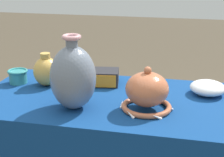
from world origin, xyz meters
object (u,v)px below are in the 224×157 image
(jar_round_ochre, at_px, (46,71))
(mosaic_tile_box, at_px, (104,77))
(vase_dome_bell, at_px, (147,92))
(bowl_shallow_porcelain, at_px, (208,88))
(cup_wide_teal, at_px, (18,76))
(vase_tall_bulbous, at_px, (73,77))

(jar_round_ochre, bearing_deg, mosaic_tile_box, 14.88)
(vase_dome_bell, height_order, bowl_shallow_porcelain, vase_dome_bell)
(bowl_shallow_porcelain, bearing_deg, mosaic_tile_box, 176.73)
(vase_dome_bell, bearing_deg, bowl_shallow_porcelain, 41.78)
(vase_dome_bell, bearing_deg, cup_wide_teal, 164.83)
(vase_dome_bell, xyz_separation_m, mosaic_tile_box, (-0.24, 0.25, -0.04))
(vase_tall_bulbous, xyz_separation_m, jar_round_ochre, (-0.21, 0.23, -0.06))
(bowl_shallow_porcelain, height_order, jar_round_ochre, jar_round_ochre)
(vase_tall_bulbous, height_order, bowl_shallow_porcelain, vase_tall_bulbous)
(mosaic_tile_box, height_order, cup_wide_teal, mosaic_tile_box)
(bowl_shallow_porcelain, relative_size, cup_wide_teal, 1.61)
(mosaic_tile_box, xyz_separation_m, cup_wide_teal, (-0.42, -0.07, 0.00))
(mosaic_tile_box, relative_size, jar_round_ochre, 0.97)
(vase_tall_bulbous, bearing_deg, bowl_shallow_porcelain, 26.60)
(cup_wide_teal, bearing_deg, jar_round_ochre, 0.65)
(vase_tall_bulbous, xyz_separation_m, mosaic_tile_box, (0.05, 0.30, -0.10))
(mosaic_tile_box, distance_m, cup_wide_teal, 0.42)
(cup_wide_teal, height_order, jar_round_ochre, jar_round_ochre)
(vase_dome_bell, height_order, mosaic_tile_box, vase_dome_bell)
(mosaic_tile_box, bearing_deg, vase_dome_bell, -55.27)
(vase_dome_bell, bearing_deg, jar_round_ochre, 160.47)
(vase_tall_bulbous, bearing_deg, jar_round_ochre, 133.12)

